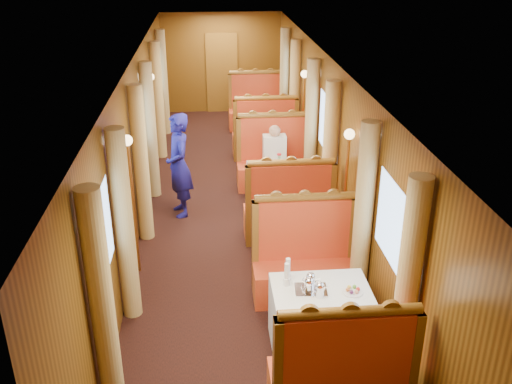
{
  "coord_description": "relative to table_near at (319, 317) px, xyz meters",
  "views": [
    {
      "loc": [
        -0.39,
        -8.55,
        4.18
      ],
      "look_at": [
        0.22,
        -1.6,
        1.05
      ],
      "focal_mm": 40.0,
      "sensor_mm": 36.0,
      "label": 1
    }
  ],
  "objects": [
    {
      "name": "curtain_left_near_a",
      "position": [
        -2.13,
        -0.78,
        0.8
      ],
      "size": [
        0.22,
        0.22,
        2.35
      ],
      "primitive_type": "cylinder",
      "color": "tan",
      "rests_on": "floor"
    },
    {
      "name": "teapot_left",
      "position": [
        -0.15,
        -0.06,
        0.44
      ],
      "size": [
        0.2,
        0.17,
        0.14
      ],
      "primitive_type": null,
      "rotation": [
        0.0,
        0.0,
        0.29
      ],
      "color": "silver",
      "rests_on": "tea_tray"
    },
    {
      "name": "sconce_right_aft",
      "position": [
        0.65,
        5.25,
        1.01
      ],
      "size": [
        0.14,
        0.14,
        1.95
      ],
      "color": "#BF8C3F",
      "rests_on": "floor"
    },
    {
      "name": "sconce_right_fore",
      "position": [
        0.65,
        1.75,
        1.01
      ],
      "size": [
        0.14,
        0.14,
        1.95
      ],
      "color": "#BF8C3F",
      "rests_on": "floor"
    },
    {
      "name": "steward",
      "position": [
        -1.63,
        3.48,
        0.47
      ],
      "size": [
        0.55,
        0.7,
        1.7
      ],
      "primitive_type": "imported",
      "rotation": [
        0.0,
        0.0,
        -1.31
      ],
      "color": "navy",
      "rests_on": "floor"
    },
    {
      "name": "cup_inboard",
      "position": [
        -0.36,
        0.1,
        0.48
      ],
      "size": [
        0.08,
        0.08,
        0.26
      ],
      "rotation": [
        0.0,
        0.0,
        -0.23
      ],
      "color": "white",
      "rests_on": "table_near"
    },
    {
      "name": "banquette_far_fwd",
      "position": [
        0.0,
        5.99,
        0.05
      ],
      "size": [
        1.3,
        0.55,
        1.34
      ],
      "color": "#B61A14",
      "rests_on": "floor"
    },
    {
      "name": "cup_outboard",
      "position": [
        -0.33,
        0.2,
        0.48
      ],
      "size": [
        0.08,
        0.08,
        0.26
      ],
      "rotation": [
        0.0,
        0.0,
        -0.28
      ],
      "color": "white",
      "rests_on": "table_near"
    },
    {
      "name": "curtain_right_mid_a",
      "position": [
        0.63,
        2.72,
        0.8
      ],
      "size": [
        0.22,
        0.22,
        2.35
      ],
      "primitive_type": "cylinder",
      "color": "tan",
      "rests_on": "floor"
    },
    {
      "name": "sconce_left_aft",
      "position": [
        -2.15,
        5.25,
        1.01
      ],
      "size": [
        0.14,
        0.14,
        1.95
      ],
      "color": "#BF8C3F",
      "rests_on": "floor"
    },
    {
      "name": "banquette_mid_fwd",
      "position": [
        0.0,
        2.49,
        0.05
      ],
      "size": [
        1.3,
        0.55,
        1.34
      ],
      "color": "#B61A14",
      "rests_on": "floor"
    },
    {
      "name": "window_right_near",
      "position": [
        0.74,
        0.0,
        1.07
      ],
      "size": [
        0.01,
        1.2,
        0.9
      ],
      "primitive_type": null,
      "rotation": [
        1.57,
        0.0,
        -1.57
      ],
      "color": "#85ADDF",
      "rests_on": "wall_right"
    },
    {
      "name": "floor",
      "position": [
        -0.75,
        3.5,
        -0.38
      ],
      "size": [
        3.0,
        12.0,
        0.01
      ],
      "primitive_type": null,
      "color": "black",
      "rests_on": "ground"
    },
    {
      "name": "curtain_right_far_b",
      "position": [
        0.63,
        7.78,
        0.8
      ],
      "size": [
        0.22,
        0.22,
        2.35
      ],
      "primitive_type": "cylinder",
      "color": "tan",
      "rests_on": "floor"
    },
    {
      "name": "window_right_mid",
      "position": [
        0.74,
        3.5,
        1.07
      ],
      "size": [
        0.01,
        1.2,
        0.9
      ],
      "primitive_type": null,
      "rotation": [
        1.57,
        0.0,
        -1.57
      ],
      "color": "#85ADDF",
      "rests_on": "wall_right"
    },
    {
      "name": "passenger",
      "position": [
        -0.0,
        4.29,
        0.37
      ],
      "size": [
        0.4,
        0.44,
        0.76
      ],
      "color": "beige",
      "rests_on": "banquette_mid_aft"
    },
    {
      "name": "teapot_right",
      "position": [
        -0.05,
        -0.15,
        0.44
      ],
      "size": [
        0.19,
        0.17,
        0.13
      ],
      "primitive_type": null,
      "rotation": [
        0.0,
        0.0,
        0.33
      ],
      "color": "silver",
      "rests_on": "tea_tray"
    },
    {
      "name": "window_left_mid",
      "position": [
        -2.24,
        3.5,
        1.07
      ],
      "size": [
        0.01,
        1.2,
        0.9
      ],
      "primitive_type": null,
      "rotation": [
        1.57,
        0.0,
        1.57
      ],
      "color": "#85ADDF",
      "rests_on": "wall_left"
    },
    {
      "name": "curtain_right_mid_b",
      "position": [
        0.63,
        4.28,
        0.8
      ],
      "size": [
        0.22,
        0.22,
        2.35
      ],
      "primitive_type": "cylinder",
      "color": "tan",
      "rests_on": "floor"
    },
    {
      "name": "table_mid",
      "position": [
        0.0,
        3.5,
        0.0
      ],
      "size": [
        1.05,
        0.72,
        0.75
      ],
      "primitive_type": "cube",
      "color": "white",
      "rests_on": "floor"
    },
    {
      "name": "window_left_near",
      "position": [
        -2.24,
        0.0,
        1.07
      ],
      "size": [
        0.01,
        1.2,
        0.9
      ],
      "primitive_type": null,
      "rotation": [
        1.57,
        0.0,
        1.57
      ],
      "color": "#85ADDF",
      "rests_on": "wall_left"
    },
    {
      "name": "wall_left",
      "position": [
        -2.25,
        3.5,
        0.88
      ],
      "size": [
        0.01,
        12.0,
        2.5
      ],
      "primitive_type": null,
      "rotation": [
        1.57,
        0.0,
        1.57
      ],
      "color": "brown",
      "rests_on": "floor"
    },
    {
      "name": "window_right_far",
      "position": [
        0.74,
        7.0,
        1.07
      ],
      "size": [
        0.01,
        1.2,
        0.9
      ],
      "primitive_type": null,
      "rotation": [
        1.57,
        0.0,
        -1.57
      ],
      "color": "#85ADDF",
      "rests_on": "wall_right"
    },
    {
      "name": "window_left_far",
      "position": [
        -2.24,
        7.0,
        1.07
      ],
      "size": [
        0.01,
        1.2,
        0.9
      ],
      "primitive_type": null,
      "rotation": [
        1.57,
        0.0,
        1.57
      ],
      "color": "#85ADDF",
      "rests_on": "wall_left"
    },
    {
      "name": "curtain_left_mid_a",
      "position": [
        -2.13,
        2.72,
        0.8
      ],
      "size": [
        0.22,
        0.22,
        2.35
      ],
      "primitive_type": "cylinder",
      "color": "tan",
      "rests_on": "floor"
    },
    {
      "name": "curtain_right_far_a",
      "position": [
        0.63,
        6.22,
        0.8
      ],
      "size": [
        0.22,
        0.22,
        2.35
      ],
      "primitive_type": "cylinder",
      "color": "tan",
      "rests_on": "floor"
    },
    {
      "name": "tea_tray",
      "position": [
        -0.12,
        -0.03,
        0.38
      ],
      "size": [
        0.36,
        0.29,
        0.01
      ],
      "primitive_type": "cube",
      "rotation": [
        0.0,
        0.0,
        -0.09
      ],
      "color": "silver",
      "rests_on": "table_near"
    },
    {
      "name": "rose_vase_far",
      "position": [
        0.03,
        7.03,
        0.55
      ],
      "size": [
        0.06,
        0.06,
        0.36
      ],
      "rotation": [
        0.0,
        0.0,
        -0.4
      ],
      "color": "silver",
      "rests_on": "table_far"
    },
    {
      "name": "curtain_left_mid_b",
      "position": [
        -2.13,
        4.28,
        0.8
      ],
      "size": [
        0.22,
        0.22,
        2.35
      ],
      "primitive_type": "cylinder",
      "color": "tan",
      "rests_on": "floor"
    },
    {
      "name": "table_near",
      "position": [
        0.0,
        0.0,
        0.0
      ],
      "size": [
        1.05,
        0.72,
        0.75
      ],
      "primitive_type": "cube",
      "color": "white",
      "rests_on": "floor"
    },
    {
      "name": "banquette_far_aft",
      "position": [
        0.0,
        8.01,
        0.05
      ],
      "size": [
        1.3,
        0.55,
        1.34
      ],
      "color": "#B61A14",
      "rests_on": "floor"
    },
    {
      "name": "curtain_right_near_b",
      "position": [
        0.63,
        0.78,
        0.8
      ],
      "size": [
        0.22,
        0.22,
        2.35
      ],
      "primitive_type": "cylinder",
      "color": "tan",
      "rests_on": "floor"
    },
    {
      "name": "wall_right",
      "position": [
        0.75,
        3.5,
        0.88
      ],
      "size": [
        0.01,
        12.0,
        2.5
      ],
      "primitive_type": null,
      "rotation": [
        1.57,
        0.0,
        -1.57
      ],
      "color": "brown",
      "rests_on": "floor"
    },
    {
      "name": "doorway_far",
      "position": [
        -0.75,
        9.47,
        0.62
      ],
      "size": [
        0.8,
        0.04,
        2.0
      ],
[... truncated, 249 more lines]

